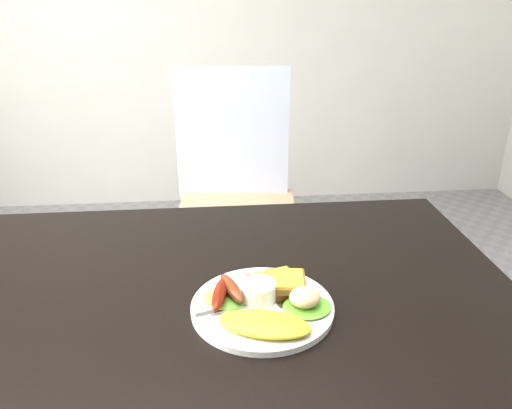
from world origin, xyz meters
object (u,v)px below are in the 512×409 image
object	(u,v)px
dining_table	(204,301)
person	(239,213)
dining_chair	(236,217)
plate	(262,307)

from	to	relation	value
dining_table	person	size ratio (longest dim) A/B	0.87
dining_table	dining_chair	xyz separation A→B (m)	(0.11, 0.97, -0.28)
dining_table	plate	size ratio (longest dim) A/B	4.76
dining_table	plate	distance (m)	0.13
dining_table	dining_chair	world-z (taller)	dining_table
dining_table	dining_chair	bearing A→B (deg)	83.35
dining_chair	person	distance (m)	0.54
dining_table	dining_chair	distance (m)	1.02
dining_chair	plate	distance (m)	1.08
dining_chair	person	size ratio (longest dim) A/B	0.33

